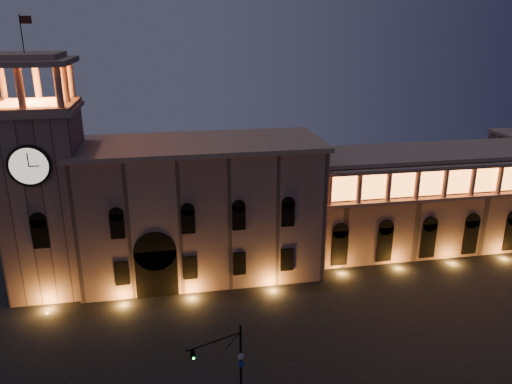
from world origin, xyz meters
TOP-DOWN VIEW (x-y plane):
  - ground at (0.00, 0.00)m, footprint 160.00×160.00m
  - government_building at (-2.08, 21.93)m, footprint 30.80×12.80m
  - clock_tower at (-20.50, 20.98)m, footprint 9.80×9.80m
  - colonnade_wing at (32.00, 23.92)m, footprint 40.60×11.50m
  - traffic_light at (-1.56, -2.98)m, footprint 5.03×2.08m

SIDE VIEW (x-z plane):
  - ground at x=0.00m, z-range 0.00..0.00m
  - traffic_light at x=-1.56m, z-range 0.18..7.47m
  - colonnade_wing at x=32.00m, z-range 0.08..14.58m
  - government_building at x=-2.08m, z-range -0.03..17.57m
  - clock_tower at x=-20.50m, z-range -3.70..28.70m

